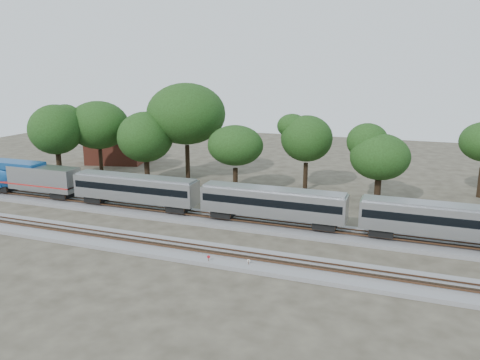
% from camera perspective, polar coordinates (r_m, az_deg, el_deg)
% --- Properties ---
extents(ground, '(160.00, 160.00, 0.00)m').
position_cam_1_polar(ground, '(50.97, -4.84, -7.12)').
color(ground, '#383328').
rests_on(ground, ground).
extents(track_far, '(160.00, 5.00, 0.73)m').
position_cam_1_polar(track_far, '(56.06, -2.25, -4.89)').
color(track_far, slate).
rests_on(track_far, ground).
extents(track_near, '(160.00, 5.00, 0.73)m').
position_cam_1_polar(track_near, '(47.56, -6.90, -8.48)').
color(track_near, slate).
rests_on(track_near, ground).
extents(train, '(86.98, 2.99, 4.41)m').
position_cam_1_polar(train, '(53.16, 4.13, -2.68)').
color(train, '#AAACB1').
rests_on(train, ground).
extents(switch_stand_red, '(0.30, 0.06, 0.95)m').
position_cam_1_polar(switch_stand_red, '(44.30, -3.85, -9.57)').
color(switch_stand_red, '#512D19').
rests_on(switch_stand_red, ground).
extents(switch_stand_white, '(0.28, 0.14, 0.92)m').
position_cam_1_polar(switch_stand_white, '(43.51, 1.04, -10.02)').
color(switch_stand_white, '#512D19').
rests_on(switch_stand_white, ground).
extents(switch_lever, '(0.54, 0.37, 0.30)m').
position_cam_1_polar(switch_lever, '(43.73, 0.53, -10.51)').
color(switch_lever, '#512D19').
rests_on(switch_lever, ground).
extents(brick_building, '(11.84, 9.59, 5.00)m').
position_cam_1_polar(brick_building, '(92.68, -14.78, 3.61)').
color(brick_building, brown).
rests_on(brick_building, ground).
extents(tree_0, '(8.60, 8.60, 12.12)m').
position_cam_1_polar(tree_0, '(78.63, -21.53, 5.73)').
color(tree_0, black).
rests_on(tree_0, ground).
extents(tree_1, '(8.85, 8.85, 12.48)m').
position_cam_1_polar(tree_1, '(80.09, -16.89, 6.41)').
color(tree_1, black).
rests_on(tree_1, ground).
extents(tree_2, '(7.64, 7.64, 10.77)m').
position_cam_1_polar(tree_2, '(73.33, -11.45, 5.15)').
color(tree_2, black).
rests_on(tree_2, ground).
extents(tree_3, '(10.96, 10.96, 15.45)m').
position_cam_1_polar(tree_3, '(74.46, -6.56, 8.01)').
color(tree_3, black).
rests_on(tree_3, ground).
extents(tree_4, '(7.26, 7.26, 10.23)m').
position_cam_1_polar(tree_4, '(66.40, -0.58, 4.22)').
color(tree_4, black).
rests_on(tree_4, ground).
extents(tree_5, '(7.97, 7.97, 11.23)m').
position_cam_1_polar(tree_5, '(68.80, 8.13, 5.01)').
color(tree_5, black).
rests_on(tree_5, ground).
extents(tree_6, '(6.77, 6.77, 9.55)m').
position_cam_1_polar(tree_6, '(63.20, 16.68, 2.71)').
color(tree_6, black).
rests_on(tree_6, ground).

